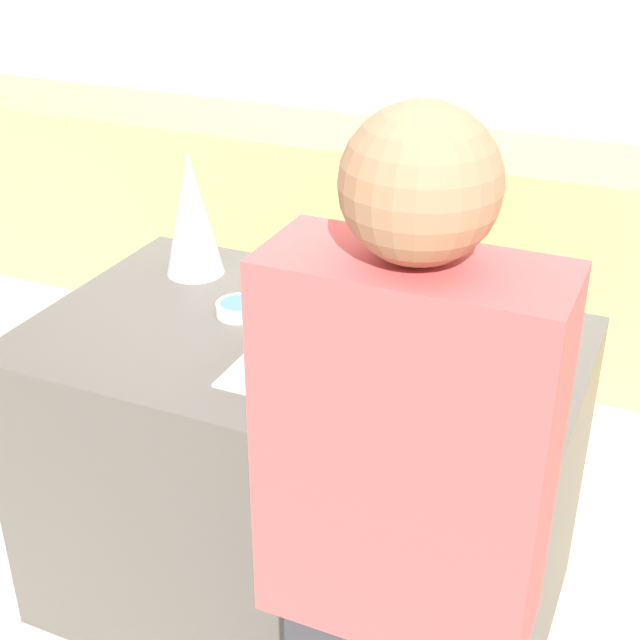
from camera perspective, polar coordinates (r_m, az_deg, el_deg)
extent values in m
plane|color=beige|center=(2.80, -1.01, -17.13)|extent=(12.00, 12.00, 0.00)
cube|color=white|center=(4.00, 11.87, 17.44)|extent=(8.00, 0.05, 2.60)
cube|color=#DBBC60|center=(3.93, 9.59, 4.52)|extent=(6.00, 0.60, 0.90)
cube|color=#514C47|center=(2.51, -1.10, -9.96)|extent=(1.41, 0.86, 0.88)
cube|color=#B2B2BC|center=(2.11, -0.29, -3.25)|extent=(0.38, 0.32, 0.01)
cube|color=#5B2D14|center=(2.07, -0.29, -1.27)|extent=(0.20, 0.17, 0.16)
cube|color=white|center=(2.02, -0.30, 1.50)|extent=(0.22, 0.19, 0.06)
cylinder|color=#5B2D14|center=(2.00, 1.48, 3.31)|extent=(0.02, 0.02, 0.07)
cone|color=silver|center=(2.58, -8.21, 6.70)|extent=(0.17, 0.17, 0.36)
cylinder|color=white|center=(2.38, 11.78, 0.45)|extent=(0.14, 0.14, 0.05)
cylinder|color=#4770DB|center=(2.37, 11.82, 0.87)|extent=(0.11, 0.11, 0.01)
cylinder|color=silver|center=(2.48, 3.15, 2.08)|extent=(0.12, 0.12, 0.04)
cylinder|color=red|center=(2.47, 3.16, 2.42)|extent=(0.10, 0.10, 0.01)
cylinder|color=white|center=(2.38, -0.80, 1.05)|extent=(0.11, 0.11, 0.04)
cylinder|color=orange|center=(2.38, -0.80, 1.40)|extent=(0.09, 0.09, 0.01)
cylinder|color=white|center=(2.38, -5.22, 0.73)|extent=(0.12, 0.12, 0.04)
cylinder|color=#4770DB|center=(2.37, -5.23, 1.01)|extent=(0.10, 0.10, 0.01)
cube|color=#CC4C4C|center=(1.40, 5.51, -8.49)|extent=(0.44, 0.20, 0.65)
sphere|color=#996B4C|center=(1.20, 6.45, 8.64)|extent=(0.22, 0.22, 0.22)
cylinder|color=#996B4C|center=(1.51, 8.50, 0.54)|extent=(0.08, 0.44, 0.08)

